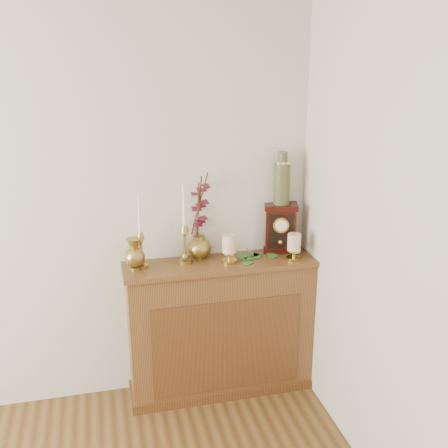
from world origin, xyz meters
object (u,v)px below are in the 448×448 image
object	(u,v)px
candlestick_left	(141,244)
ginger_jar	(200,218)
candlestick_center	(185,238)
bud_vase	(134,255)
ceramic_vase	(282,181)
mantel_clock	(280,228)

from	to	relation	value
candlestick_left	ginger_jar	xyz separation A→B (m)	(0.39, 0.11, 0.11)
ginger_jar	candlestick_center	bearing A→B (deg)	-140.20
bud_vase	ceramic_vase	bearing A→B (deg)	6.85
bud_vase	ceramic_vase	size ratio (longest dim) A/B	0.60
ceramic_vase	mantel_clock	bearing A→B (deg)	-106.46
bud_vase	mantel_clock	world-z (taller)	mantel_clock
ginger_jar	mantel_clock	distance (m)	0.54
ginger_jar	candlestick_left	bearing A→B (deg)	-164.68
mantel_clock	ceramic_vase	size ratio (longest dim) A/B	0.95
candlestick_left	ginger_jar	size ratio (longest dim) A/B	0.81
candlestick_left	candlestick_center	size ratio (longest dim) A/B	0.90
ginger_jar	mantel_clock	world-z (taller)	ginger_jar
candlestick_center	mantel_clock	world-z (taller)	candlestick_center
bud_vase	ginger_jar	distance (m)	0.48
mantel_clock	ceramic_vase	bearing A→B (deg)	90.00
ginger_jar	bud_vase	bearing A→B (deg)	-161.87
candlestick_left	bud_vase	world-z (taller)	candlestick_left
candlestick_center	bud_vase	xyz separation A→B (m)	(-0.31, -0.04, -0.07)
ginger_jar	ceramic_vase	xyz separation A→B (m)	(0.54, -0.02, 0.22)
bud_vase	ginger_jar	bearing A→B (deg)	18.13
bud_vase	ginger_jar	xyz separation A→B (m)	(0.43, 0.14, 0.16)
candlestick_left	mantel_clock	size ratio (longest dim) A/B	1.42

